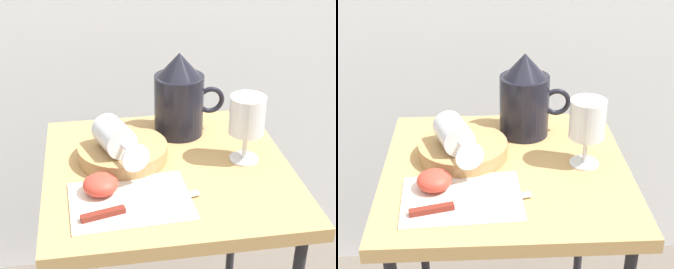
% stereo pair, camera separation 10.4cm
% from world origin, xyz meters
% --- Properties ---
extents(table, '(0.53, 0.52, 0.73)m').
position_xyz_m(table, '(0.00, 0.00, 0.65)').
color(table, tan).
rests_on(table, ground_plane).
extents(linen_napkin, '(0.24, 0.18, 0.00)m').
position_xyz_m(linen_napkin, '(-0.09, -0.12, 0.73)').
color(linen_napkin, silver).
rests_on(linen_napkin, table).
extents(basket_tray, '(0.20, 0.20, 0.03)m').
position_xyz_m(basket_tray, '(-0.09, 0.05, 0.74)').
color(basket_tray, '#AD8451').
rests_on(basket_tray, table).
extents(pitcher, '(0.17, 0.12, 0.20)m').
position_xyz_m(pitcher, '(0.05, 0.16, 0.81)').
color(pitcher, black).
rests_on(pitcher, table).
extents(wine_glass_upright, '(0.08, 0.08, 0.15)m').
position_xyz_m(wine_glass_upright, '(0.17, 0.01, 0.83)').
color(wine_glass_upright, silver).
rests_on(wine_glass_upright, table).
extents(wine_glass_tipped_near, '(0.11, 0.17, 0.07)m').
position_xyz_m(wine_glass_tipped_near, '(-0.11, 0.03, 0.80)').
color(wine_glass_tipped_near, silver).
rests_on(wine_glass_tipped_near, basket_tray).
extents(apple_half_left, '(0.07, 0.07, 0.04)m').
position_xyz_m(apple_half_left, '(-0.15, -0.08, 0.75)').
color(apple_half_left, '#CC3D2D').
rests_on(apple_half_left, linen_napkin).
extents(knife, '(0.24, 0.07, 0.01)m').
position_xyz_m(knife, '(-0.11, -0.15, 0.73)').
color(knife, silver).
rests_on(knife, linen_napkin).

